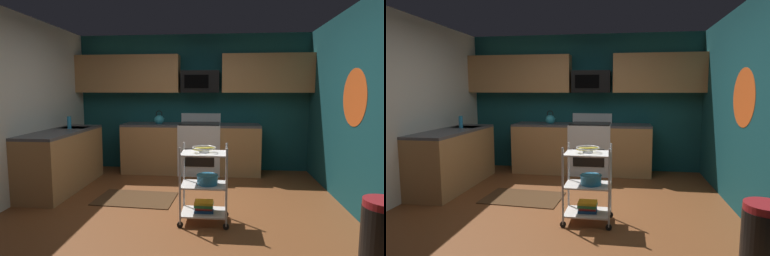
# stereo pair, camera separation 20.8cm
# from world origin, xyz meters

# --- Properties ---
(floor) EXTENTS (4.40, 4.80, 0.04)m
(floor) POSITION_xyz_m (0.00, 0.00, -0.02)
(floor) COLOR brown
(floor) RESTS_ON ground
(wall_back) EXTENTS (4.52, 0.06, 2.60)m
(wall_back) POSITION_xyz_m (0.00, 2.43, 1.30)
(wall_back) COLOR #14474C
(wall_back) RESTS_ON ground
(wall_right) EXTENTS (0.06, 4.80, 2.60)m
(wall_right) POSITION_xyz_m (2.23, 0.00, 1.30)
(wall_right) COLOR #14474C
(wall_right) RESTS_ON ground
(wall_flower_decal) EXTENTS (0.00, 0.72, 0.72)m
(wall_flower_decal) POSITION_xyz_m (2.20, 0.34, 1.45)
(wall_flower_decal) COLOR #E5591E
(counter_run) EXTENTS (3.47, 2.35, 0.92)m
(counter_run) POSITION_xyz_m (-0.79, 1.62, 0.46)
(counter_run) COLOR #B27F4C
(counter_run) RESTS_ON ground
(oven_range) EXTENTS (0.76, 0.65, 1.10)m
(oven_range) POSITION_xyz_m (0.17, 2.10, 0.48)
(oven_range) COLOR white
(oven_range) RESTS_ON ground
(upper_cabinets) EXTENTS (4.40, 0.33, 0.70)m
(upper_cabinets) POSITION_xyz_m (-0.04, 2.23, 1.85)
(upper_cabinets) COLOR #B27F4C
(microwave) EXTENTS (0.70, 0.39, 0.40)m
(microwave) POSITION_xyz_m (0.17, 2.21, 1.70)
(microwave) COLOR black
(rolling_cart) EXTENTS (0.58, 0.39, 0.91)m
(rolling_cart) POSITION_xyz_m (0.38, -0.18, 0.45)
(rolling_cart) COLOR silver
(rolling_cart) RESTS_ON ground
(fruit_bowl) EXTENTS (0.27, 0.27, 0.07)m
(fruit_bowl) POSITION_xyz_m (0.38, -0.18, 0.88)
(fruit_bowl) COLOR silver
(fruit_bowl) RESTS_ON rolling_cart
(mixing_bowl_large) EXTENTS (0.25, 0.25, 0.11)m
(mixing_bowl_large) POSITION_xyz_m (0.42, -0.18, 0.52)
(mixing_bowl_large) COLOR #338CBF
(mixing_bowl_large) RESTS_ON rolling_cart
(book_stack) EXTENTS (0.23, 0.19, 0.12)m
(book_stack) POSITION_xyz_m (0.38, -0.18, 0.19)
(book_stack) COLOR #1E4C8C
(book_stack) RESTS_ON rolling_cart
(kettle) EXTENTS (0.21, 0.18, 0.26)m
(kettle) POSITION_xyz_m (-0.60, 2.10, 1.00)
(kettle) COLOR teal
(kettle) RESTS_ON counter_run
(dish_soap_bottle) EXTENTS (0.06, 0.06, 0.20)m
(dish_soap_bottle) POSITION_xyz_m (-1.90, 1.17, 1.02)
(dish_soap_bottle) COLOR #2D8CBF
(dish_soap_bottle) RESTS_ON counter_run
(trash_can) EXTENTS (0.34, 0.42, 0.66)m
(trash_can) POSITION_xyz_m (1.90, -1.16, 0.33)
(trash_can) COLOR black
(trash_can) RESTS_ON ground
(floor_rug) EXTENTS (1.14, 0.76, 0.01)m
(floor_rug) POSITION_xyz_m (-0.63, 0.53, 0.01)
(floor_rug) COLOR #472D19
(floor_rug) RESTS_ON ground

